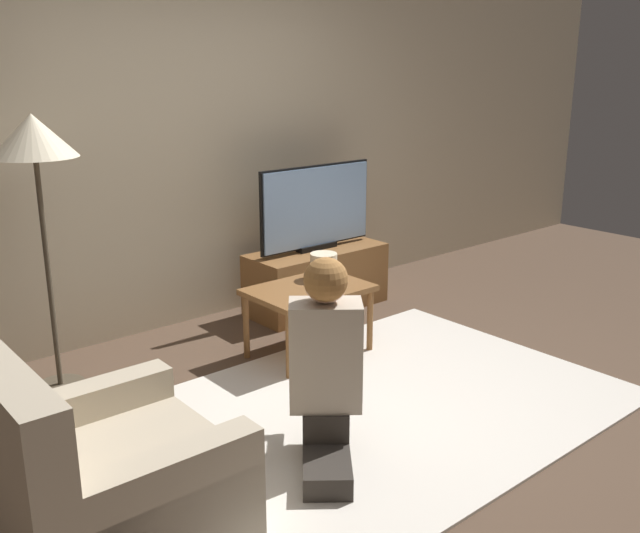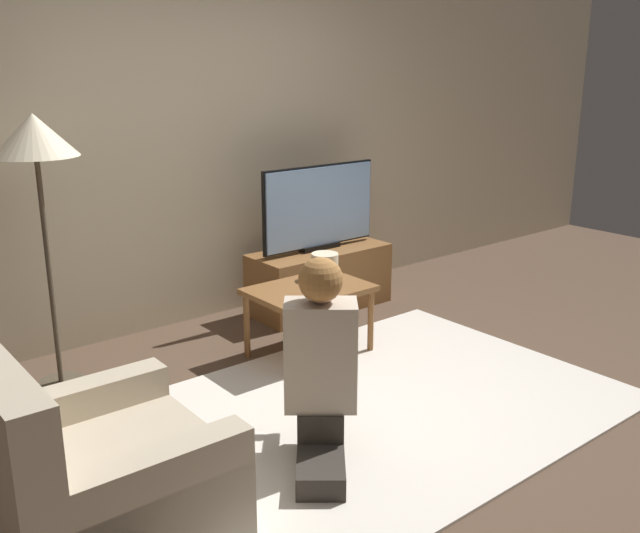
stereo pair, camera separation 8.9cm
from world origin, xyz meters
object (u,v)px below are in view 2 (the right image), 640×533
tv (319,207)px  floor_lamp (36,150)px  table_lamp (325,263)px  person_kneeling (321,360)px  coffee_table (309,295)px  armchair (94,482)px

tv → floor_lamp: floor_lamp is taller
floor_lamp → table_lamp: floor_lamp is taller
tv → person_kneeling: 2.20m
tv → floor_lamp: bearing=-176.9°
tv → floor_lamp: size_ratio=0.64×
tv → coffee_table: tv is taller
coffee_table → person_kneeling: 1.27m
armchair → coffee_table: bearing=-62.0°
tv → coffee_table: size_ratio=1.35×
coffee_table → armchair: size_ratio=0.86×
armchair → person_kneeling: person_kneeling is taller
tv → floor_lamp: (-2.07, -0.11, 0.60)m
floor_lamp → person_kneeling: (0.70, -1.58, -0.88)m
floor_lamp → armchair: size_ratio=1.82×
armchair → table_lamp: size_ratio=4.87×
tv → floor_lamp: 2.15m
tv → table_lamp: tv is taller
floor_lamp → person_kneeling: size_ratio=1.60×
person_kneeling → floor_lamp: bearing=-27.2°
coffee_table → armchair: (-1.83, -0.94, -0.14)m
coffee_table → person_kneeling: bearing=-125.9°
armchair → person_kneeling: bearing=-93.5°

